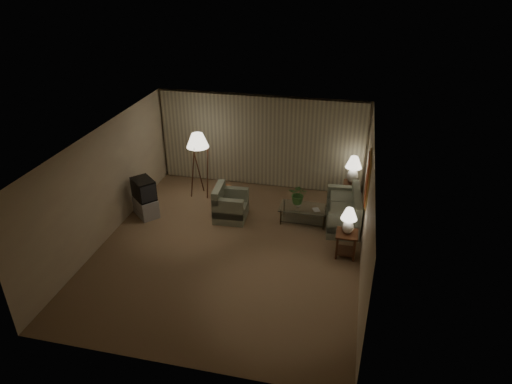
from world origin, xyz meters
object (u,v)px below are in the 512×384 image
at_px(floor_lamp, 199,164).
at_px(ottoman, 223,194).
at_px(side_table_near, 346,240).
at_px(tv_cabinet, 146,207).
at_px(table_lamp_near, 349,219).
at_px(armchair, 231,206).
at_px(sofa, 343,212).
at_px(side_table_far, 351,189).
at_px(vase, 298,204).
at_px(coffee_table, 304,212).
at_px(table_lamp_far, 353,167).
at_px(crt_tv, 144,189).

height_order(floor_lamp, ottoman, floor_lamp).
relative_size(side_table_near, tv_cabinet, 0.72).
distance_m(table_lamp_near, tv_cabinet, 5.29).
bearing_deg(armchair, floor_lamp, 45.85).
distance_m(armchair, tv_cabinet, 2.24).
distance_m(sofa, side_table_near, 1.36).
xyz_separation_m(side_table_far, floor_lamp, (-4.16, -0.55, 0.58)).
relative_size(floor_lamp, vase, 11.90).
height_order(table_lamp_near, tv_cabinet, table_lamp_near).
height_order(sofa, floor_lamp, floor_lamp).
bearing_deg(tv_cabinet, sofa, 49.44).
relative_size(coffee_table, floor_lamp, 0.66).
bearing_deg(floor_lamp, sofa, -9.62).
xyz_separation_m(sofa, armchair, (-2.84, -0.34, 0.00)).
bearing_deg(sofa, coffee_table, -88.84).
height_order(armchair, side_table_far, armchair).
height_order(table_lamp_far, ottoman, table_lamp_far).
height_order(side_table_near, floor_lamp, floor_lamp).
bearing_deg(vase, floor_lamp, 164.86).
relative_size(armchair, ottoman, 1.73).
distance_m(sofa, armchair, 2.86).
distance_m(table_lamp_far, floor_lamp, 4.20).
relative_size(tv_cabinet, crt_tv, 1.09).
relative_size(armchair, floor_lamp, 0.50).
distance_m(armchair, crt_tv, 2.28).
height_order(coffee_table, ottoman, coffee_table).
distance_m(armchair, side_table_far, 3.37).
bearing_deg(side_table_far, armchair, -152.34).
relative_size(table_lamp_near, crt_tv, 0.82).
bearing_deg(tv_cabinet, vase, 50.18).
height_order(side_table_far, crt_tv, crt_tv).
bearing_deg(table_lamp_far, crt_tv, -159.85).
xyz_separation_m(table_lamp_near, coffee_table, (-1.13, 1.25, -0.69)).
bearing_deg(armchair, coffee_table, -85.99).
height_order(side_table_far, tv_cabinet, side_table_far).
distance_m(side_table_near, side_table_far, 2.58).
bearing_deg(coffee_table, side_table_near, -47.91).
bearing_deg(sofa, floor_lamp, -104.29).
bearing_deg(armchair, side_table_far, -65.61).
bearing_deg(crt_tv, coffee_table, 49.88).
relative_size(side_table_near, floor_lamp, 0.32).
xyz_separation_m(armchair, crt_tv, (-2.21, -0.34, 0.41)).
bearing_deg(floor_lamp, coffee_table, -14.42).
distance_m(table_lamp_far, ottoman, 3.63).
relative_size(sofa, coffee_table, 1.41).
relative_size(side_table_far, vase, 3.84).
height_order(table_lamp_far, vase, table_lamp_far).
bearing_deg(sofa, ottoman, -104.72).
distance_m(side_table_far, crt_tv, 5.55).
bearing_deg(armchair, vase, -85.36).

